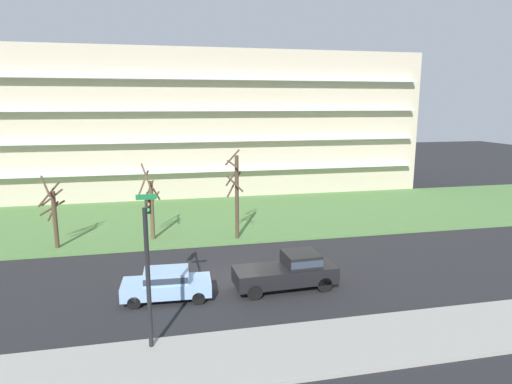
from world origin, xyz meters
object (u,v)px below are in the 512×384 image
Objects in this scene: tree_left at (151,205)px; traffic_signal_mast at (148,241)px; tree_far_left at (54,214)px; sedan_blue_center_left at (167,283)px; pickup_black_near_left at (289,270)px; tree_center at (236,193)px.

traffic_signal_mast reaches higher than tree_left.
sedan_blue_center_left is (7.21, -9.96, -1.54)m from tree_far_left.
tree_far_left is 0.87× the size of traffic_signal_mast.
tree_far_left is 16.92m from pickup_black_near_left.
tree_far_left is 0.90× the size of tree_left.
sedan_blue_center_left is at bearing -85.68° from tree_left.
pickup_black_near_left is at bearing -55.61° from tree_left.
tree_far_left reaches higher than pickup_black_near_left.
tree_center is 9.75m from pickup_black_near_left.
tree_center is 13.61m from traffic_signal_mast.
traffic_signal_mast is (-0.73, -2.85, 3.15)m from sedan_blue_center_left.
tree_center is (12.41, -0.58, 0.99)m from tree_far_left.
pickup_black_near_left is at bearing 21.87° from traffic_signal_mast.
tree_left is 0.96× the size of traffic_signal_mast.
sedan_blue_center_left is (0.79, -10.52, -1.75)m from tree_left.
tree_left is 10.69m from sedan_blue_center_left.
tree_center is 1.45× the size of sedan_blue_center_left.
tree_left is 12.84m from pickup_black_near_left.
pickup_black_near_left is (7.19, -10.51, -1.61)m from tree_left.
traffic_signal_mast is at bearing -160.61° from pickup_black_near_left.
sedan_blue_center_left is 4.31m from traffic_signal_mast.
tree_center is (5.99, -1.14, 0.78)m from tree_left.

